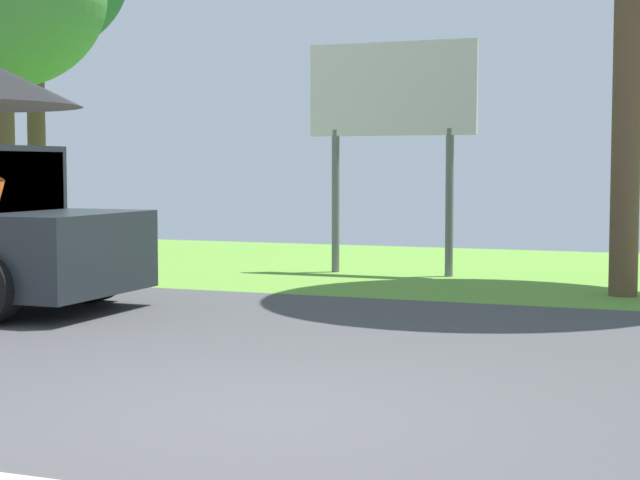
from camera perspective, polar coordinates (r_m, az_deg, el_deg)
ground_plane at (r=9.57m, az=3.55°, el=-6.07°), size 40.00×22.00×0.20m
roadside_billboard at (r=15.56m, az=4.02°, el=7.47°), size 2.60×0.12×3.50m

